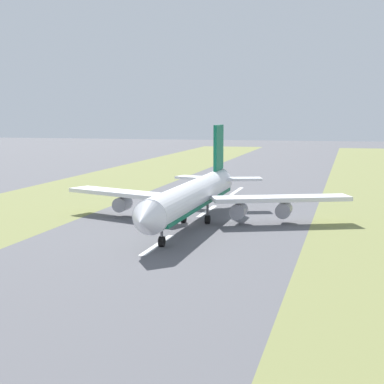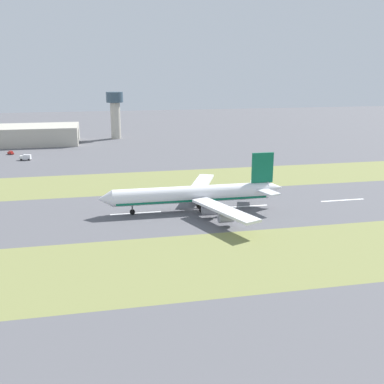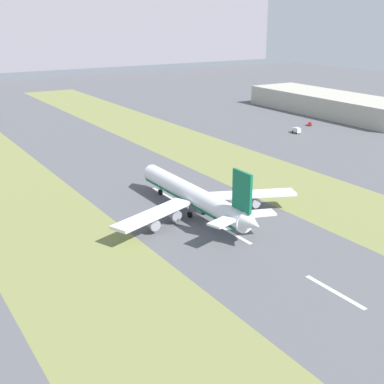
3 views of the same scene
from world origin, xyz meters
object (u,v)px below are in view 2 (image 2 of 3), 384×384
object	(u,v)px
apron_car	(11,153)
airplane_main_jet	(197,194)
service_truck	(26,157)
control_tower	(115,110)

from	to	relation	value
apron_car	airplane_main_jet	bearing A→B (deg)	-146.51
airplane_main_jet	service_truck	world-z (taller)	airplane_main_jet
airplane_main_jet	apron_car	size ratio (longest dim) A/B	14.72
airplane_main_jet	service_truck	bearing A→B (deg)	34.20
service_truck	apron_car	world-z (taller)	service_truck
airplane_main_jet	control_tower	size ratio (longest dim) A/B	2.02
control_tower	apron_car	size ratio (longest dim) A/B	7.29
apron_car	service_truck	bearing A→B (deg)	-150.55
airplane_main_jet	control_tower	bearing A→B (deg)	6.68
control_tower	service_truck	xyz separation A→B (m)	(-71.19, 52.83, -18.80)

